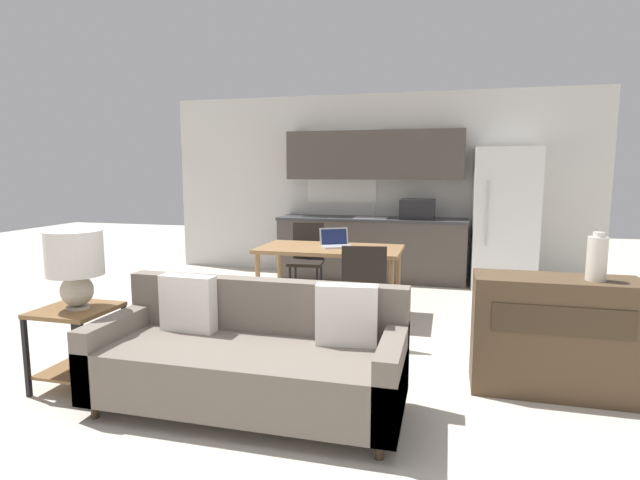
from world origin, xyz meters
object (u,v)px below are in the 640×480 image
(refrigerator, at_px, (504,218))
(table_lamp, at_px, (75,261))
(dining_table, at_px, (330,253))
(dining_chair_near_right, at_px, (364,289))
(vase, at_px, (597,258))
(dining_chair_far_left, at_px, (307,256))
(laptop, at_px, (336,242))
(couch, at_px, (251,358))
(credenza, at_px, (554,335))
(side_table, at_px, (77,334))

(refrigerator, xyz_separation_m, table_lamp, (-3.28, -4.16, 0.01))
(dining_table, bearing_deg, dining_chair_near_right, -56.79)
(vase, bearing_deg, dining_chair_far_left, 139.28)
(dining_chair_near_right, height_order, laptop, laptop)
(couch, relative_size, dining_chair_far_left, 2.22)
(table_lamp, bearing_deg, dining_chair_far_left, 75.01)
(table_lamp, xyz_separation_m, dining_chair_far_left, (0.83, 3.08, -0.45))
(laptop, bearing_deg, credenza, -67.06)
(credenza, relative_size, laptop, 2.76)
(dining_chair_near_right, bearing_deg, refrigerator, -127.32)
(couch, height_order, dining_chair_far_left, dining_chair_far_left)
(dining_table, height_order, couch, couch)
(refrigerator, bearing_deg, dining_table, -136.02)
(dining_table, height_order, credenza, credenza)
(side_table, bearing_deg, laptop, 58.93)
(couch, bearing_deg, dining_chair_far_left, 99.08)
(dining_table, distance_m, dining_chair_far_left, 0.97)
(dining_chair_far_left, height_order, dining_chair_near_right, same)
(credenza, distance_m, vase, 0.62)
(laptop, bearing_deg, dining_chair_far_left, 97.49)
(table_lamp, distance_m, vase, 3.62)
(dining_chair_far_left, bearing_deg, credenza, -48.67)
(dining_chair_near_right, bearing_deg, credenza, 145.72)
(credenza, bearing_deg, table_lamp, -166.63)
(dining_chair_near_right, bearing_deg, dining_table, -65.35)
(couch, relative_size, credenza, 1.83)
(credenza, relative_size, dining_chair_far_left, 1.21)
(credenza, bearing_deg, dining_chair_near_right, 154.28)
(couch, height_order, table_lamp, table_lamp)
(couch, bearing_deg, dining_table, 89.72)
(refrigerator, bearing_deg, couch, -115.55)
(vase, relative_size, dining_chair_near_right, 0.36)
(laptop, bearing_deg, couch, -119.82)
(couch, bearing_deg, vase, 17.79)
(refrigerator, xyz_separation_m, credenza, (0.03, -3.37, -0.52))
(refrigerator, relative_size, laptop, 4.68)
(table_lamp, relative_size, credenza, 0.51)
(refrigerator, distance_m, vase, 3.42)
(dining_chair_far_left, distance_m, dining_chair_near_right, 1.87)
(credenza, xyz_separation_m, vase, (0.23, -0.04, 0.57))
(side_table, bearing_deg, refrigerator, 51.34)
(table_lamp, relative_size, vase, 1.70)
(refrigerator, distance_m, table_lamp, 5.30)
(refrigerator, distance_m, dining_table, 2.74)
(side_table, height_order, vase, vase)
(vase, relative_size, laptop, 0.83)
(refrigerator, distance_m, couch, 4.61)
(dining_chair_near_right, bearing_deg, dining_chair_far_left, -66.28)
(couch, xyz_separation_m, laptop, (0.05, 2.30, 0.46))
(couch, xyz_separation_m, vase, (2.23, 0.71, 0.65))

